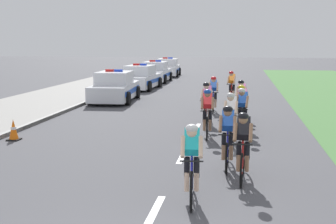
% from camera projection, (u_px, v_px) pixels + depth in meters
% --- Properties ---
extents(sidewalk_slab, '(4.57, 60.00, 0.12)m').
position_uv_depth(sidewalk_slab, '(22.00, 108.00, 20.27)').
color(sidewalk_slab, gray).
rests_on(sidewalk_slab, ground).
extents(kerb_edge, '(0.16, 60.00, 0.13)m').
position_uv_depth(kerb_edge, '(70.00, 109.00, 19.93)').
color(kerb_edge, '#9E9E99').
rests_on(kerb_edge, ground).
extents(lane_markings_centre, '(0.14, 21.60, 0.01)m').
position_uv_depth(lane_markings_centre, '(191.00, 140.00, 13.96)').
color(lane_markings_centre, white).
rests_on(lane_markings_centre, ground).
extents(cyclist_lead, '(0.44, 1.72, 1.56)m').
position_uv_depth(cyclist_lead, '(192.00, 161.00, 8.46)').
color(cyclist_lead, black).
rests_on(cyclist_lead, ground).
extents(cyclist_second, '(0.43, 1.72, 1.56)m').
position_uv_depth(cyclist_second, '(243.00, 145.00, 9.76)').
color(cyclist_second, black).
rests_on(cyclist_second, ground).
extents(cyclist_third, '(0.42, 1.72, 1.56)m').
position_uv_depth(cyclist_third, '(228.00, 136.00, 10.71)').
color(cyclist_third, black).
rests_on(cyclist_third, ground).
extents(cyclist_fourth, '(0.44, 1.72, 1.56)m').
position_uv_depth(cyclist_fourth, '(231.00, 117.00, 13.34)').
color(cyclist_fourth, black).
rests_on(cyclist_fourth, ground).
extents(cyclist_fifth, '(0.45, 1.72, 1.56)m').
position_uv_depth(cyclist_fifth, '(242.00, 111.00, 14.59)').
color(cyclist_fifth, black).
rests_on(cyclist_fifth, ground).
extents(cyclist_sixth, '(0.43, 1.72, 1.56)m').
position_uv_depth(cyclist_sixth, '(207.00, 112.00, 14.24)').
color(cyclist_sixth, black).
rests_on(cyclist_sixth, ground).
extents(cyclist_seventh, '(0.45, 1.72, 1.56)m').
position_uv_depth(cyclist_seventh, '(242.00, 106.00, 15.59)').
color(cyclist_seventh, black).
rests_on(cyclist_seventh, ground).
extents(cyclist_eighth, '(0.43, 1.72, 1.56)m').
position_uv_depth(cyclist_eighth, '(207.00, 102.00, 16.56)').
color(cyclist_eighth, black).
rests_on(cyclist_eighth, ground).
extents(cyclist_ninth, '(0.43, 1.72, 1.56)m').
position_uv_depth(cyclist_ninth, '(213.00, 94.00, 19.25)').
color(cyclist_ninth, black).
rests_on(cyclist_ninth, ground).
extents(cyclist_tenth, '(0.44, 1.72, 1.56)m').
position_uv_depth(cyclist_tenth, '(241.00, 99.00, 17.54)').
color(cyclist_tenth, black).
rests_on(cyclist_tenth, ground).
extents(cyclist_eleventh, '(0.45, 1.72, 1.56)m').
position_uv_depth(cyclist_eleventh, '(232.00, 86.00, 22.68)').
color(cyclist_eleventh, black).
rests_on(cyclist_eleventh, ground).
extents(police_car_nearest, '(2.18, 4.49, 1.59)m').
position_uv_depth(police_car_nearest, '(115.00, 88.00, 22.78)').
color(police_car_nearest, silver).
rests_on(police_car_nearest, ground).
extents(police_car_second, '(2.18, 4.49, 1.59)m').
position_uv_depth(police_car_second, '(140.00, 78.00, 28.59)').
color(police_car_second, silver).
rests_on(police_car_second, ground).
extents(police_car_third, '(2.02, 4.41, 1.59)m').
position_uv_depth(police_car_third, '(156.00, 73.00, 33.68)').
color(police_car_third, silver).
rests_on(police_car_third, ground).
extents(police_car_furthest, '(2.18, 4.49, 1.59)m').
position_uv_depth(police_car_furthest, '(168.00, 68.00, 39.32)').
color(police_car_furthest, white).
rests_on(police_car_furthest, ground).
extents(traffic_cone_far, '(0.36, 0.36, 0.64)m').
position_uv_depth(traffic_cone_far, '(14.00, 130.00, 13.88)').
color(traffic_cone_far, black).
rests_on(traffic_cone_far, ground).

